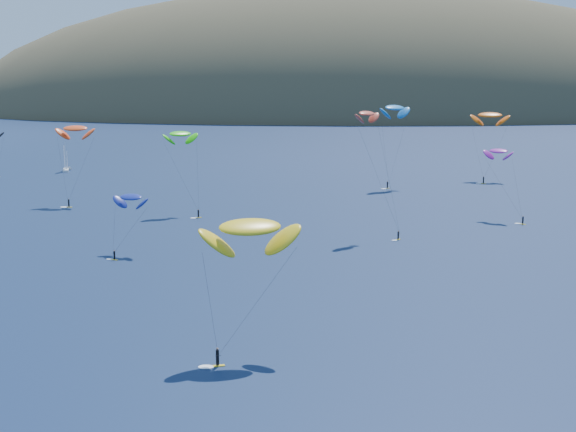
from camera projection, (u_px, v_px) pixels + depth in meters
The scene contains 10 objects.
island at pixel (370, 125), 614.49m from camera, with size 730.00×300.00×210.00m.
sailboat at pixel (66, 169), 265.96m from camera, with size 8.16×7.10×9.79m.
kitesurfer_1 at pixel (75, 128), 202.48m from camera, with size 9.48×10.29×21.59m.
kitesurfer_2 at pixel (250, 227), 96.87m from camera, with size 12.84×11.04×18.66m.
kitesurfer_3 at pixel (180, 134), 189.58m from camera, with size 10.36×12.59×20.98m.
kitesurfer_4 at pixel (395, 108), 230.18m from camera, with size 11.24×11.57×25.58m.
kitesurfer_6 at pixel (499, 151), 183.40m from camera, with size 8.32×13.02×17.22m.
kitesurfer_9 at pixel (367, 114), 163.62m from camera, with size 10.31×10.78×26.83m.
kitesurfer_10 at pixel (131, 197), 149.78m from camera, with size 8.01×10.62×12.41m.
kitesurfer_11 at pixel (490, 115), 245.78m from camera, with size 12.10×16.01×22.75m.
Camera 1 is at (-6.90, -55.91, 34.59)m, focal length 50.00 mm.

